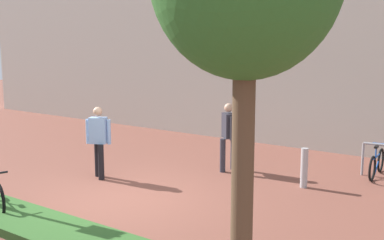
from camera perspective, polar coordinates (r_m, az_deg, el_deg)
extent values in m
plane|color=brown|center=(10.11, -8.62, -9.40)|extent=(60.00, 60.00, 0.00)
cube|color=#336028|center=(9.33, -20.28, -11.01)|extent=(7.00, 1.10, 0.16)
cylinder|color=brown|center=(5.97, 6.05, -7.00)|extent=(0.28, 0.28, 3.12)
cylinder|color=#99999E|center=(12.38, 19.73, -4.42)|extent=(0.06, 0.06, 0.80)
torus|color=black|center=(11.94, 20.75, -5.46)|extent=(0.08, 0.61, 0.61)
torus|color=black|center=(12.83, 21.64, -4.50)|extent=(0.08, 0.61, 0.61)
cylinder|color=#194CA5|center=(12.34, 21.27, -4.05)|extent=(0.06, 0.77, 0.03)
cylinder|color=#194CA5|center=(12.48, 21.29, -5.01)|extent=(0.06, 0.56, 0.40)
cylinder|color=#194CA5|center=(12.15, 21.14, -3.71)|extent=(0.03, 0.03, 0.26)
cube|color=black|center=(12.12, 21.18, -3.03)|extent=(0.08, 0.19, 0.05)
cylinder|color=#194CA5|center=(12.63, 21.66, -2.67)|extent=(0.39, 0.05, 0.04)
cylinder|color=#ADADB2|center=(10.96, 13.27, -5.60)|extent=(0.16, 0.16, 0.90)
cylinder|color=#2D2D38|center=(12.22, 4.95, -3.96)|extent=(0.14, 0.14, 0.85)
cylinder|color=#2D2D38|center=(11.95, 3.69, -4.25)|extent=(0.14, 0.14, 0.85)
cube|color=#2D2D38|center=(11.93, 4.37, -0.67)|extent=(0.46, 0.44, 0.62)
cylinder|color=#2D2D38|center=(12.18, 3.99, -0.60)|extent=(0.09, 0.09, 0.59)
cylinder|color=#2D2D38|center=(11.70, 4.76, -1.03)|extent=(0.09, 0.09, 0.59)
sphere|color=tan|center=(11.86, 4.40, 1.47)|extent=(0.22, 0.22, 0.22)
cylinder|color=black|center=(11.78, -11.23, -4.61)|extent=(0.14, 0.14, 0.85)
cylinder|color=black|center=(11.48, -10.82, -4.97)|extent=(0.14, 0.14, 0.85)
cube|color=#8CB2E5|center=(11.47, -11.15, -1.22)|extent=(0.47, 0.40, 0.62)
cylinder|color=#8CB2E5|center=(11.57, -12.36, -1.34)|extent=(0.09, 0.09, 0.59)
cylinder|color=#8CB2E5|center=(11.40, -9.90, -1.42)|extent=(0.09, 0.09, 0.59)
sphere|color=tan|center=(11.40, -11.22, 1.00)|extent=(0.22, 0.22, 0.22)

